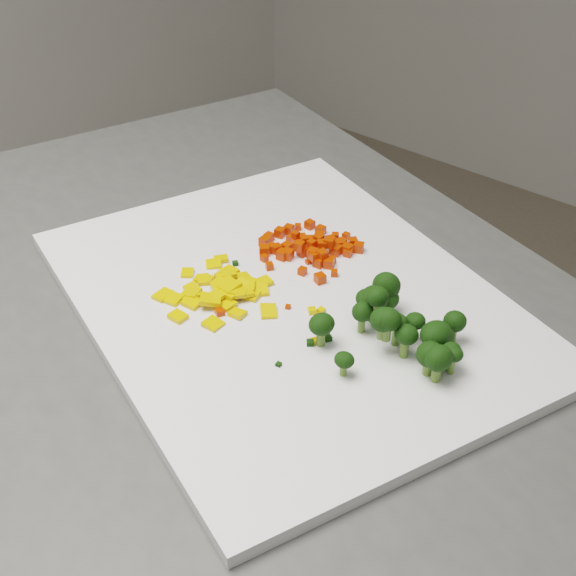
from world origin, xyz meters
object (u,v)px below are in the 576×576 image
Objects in this scene: pepper_pile at (222,286)px; cutting_board at (288,301)px; counter_block at (249,563)px; carrot_pile at (311,242)px; broccoli_pile at (388,321)px.

cutting_board is at bearing 34.85° from pepper_pile.
pepper_pile is at bearing -91.21° from counter_block.
counter_block is 0.46m from cutting_board.
pepper_pile reaches higher than counter_block.
counter_block is at bearing -104.27° from carrot_pile.
carrot_pile is 0.11m from pepper_pile.
pepper_pile is (-0.00, -0.02, 0.47)m from counter_block.
counter_block is 0.52m from broccoli_pile.
cutting_board is 0.12m from broccoli_pile.
cutting_board is 4.50× the size of carrot_pile.
carrot_pile is (-0.03, 0.07, 0.02)m from cutting_board.
counter_block is 8.44× the size of carrot_pile.
cutting_board is (0.05, 0.02, 0.46)m from counter_block.
broccoli_pile is (0.17, 0.03, 0.02)m from pepper_pile.
carrot_pile is at bearing 152.49° from broccoli_pile.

